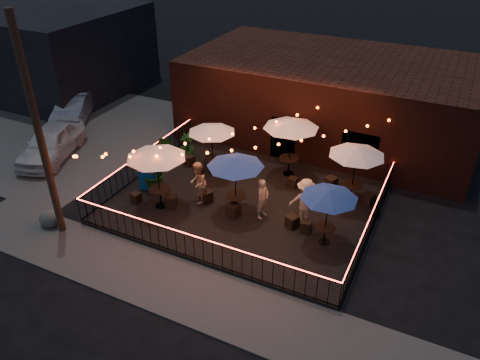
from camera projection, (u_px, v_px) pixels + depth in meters
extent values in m
plane|color=black|center=(222.00, 231.00, 17.50)|extent=(110.00, 110.00, 0.00)
cube|color=black|center=(245.00, 203.00, 19.00)|extent=(10.00, 8.00, 0.15)
cube|color=#484442|center=(175.00, 286.00, 14.99)|extent=(18.00, 2.50, 0.05)
cube|color=#484442|center=(60.00, 130.00, 25.08)|extent=(11.00, 12.00, 0.02)
cube|color=#37170F|center=(331.00, 97.00, 23.77)|extent=(14.00, 8.00, 4.00)
cube|color=black|center=(284.00, 140.00, 21.63)|extent=(1.20, 0.24, 2.20)
cube|color=black|center=(360.00, 145.00, 20.05)|extent=(1.60, 0.24, 1.20)
cube|color=black|center=(39.00, 47.00, 29.88)|extent=(12.00, 9.00, 5.00)
cylinder|color=#312214|center=(39.00, 134.00, 15.46)|extent=(0.26, 0.26, 8.00)
cube|color=black|center=(195.00, 258.00, 15.85)|extent=(10.00, 0.04, 0.04)
cube|color=black|center=(193.00, 237.00, 15.37)|extent=(10.00, 0.04, 0.04)
cube|color=#FF3327|center=(193.00, 236.00, 15.35)|extent=(10.00, 0.03, 0.02)
cube|color=black|center=(144.00, 172.00, 20.80)|extent=(0.04, 8.00, 0.04)
cube|color=black|center=(142.00, 154.00, 20.32)|extent=(0.04, 8.00, 0.04)
cube|color=#FF3327|center=(142.00, 153.00, 20.30)|extent=(0.03, 8.00, 0.02)
cube|color=black|center=(369.00, 233.00, 17.04)|extent=(0.04, 8.00, 0.04)
cube|color=black|center=(373.00, 212.00, 16.56)|extent=(0.04, 8.00, 0.04)
cube|color=#FF3327|center=(373.00, 211.00, 16.54)|extent=(0.03, 8.00, 0.02)
cylinder|color=black|center=(161.00, 205.00, 18.67)|extent=(0.46, 0.46, 0.03)
cylinder|color=black|center=(161.00, 198.00, 18.47)|extent=(0.06, 0.06, 0.76)
cylinder|color=black|center=(160.00, 189.00, 18.27)|extent=(0.84, 0.84, 0.04)
cylinder|color=black|center=(159.00, 179.00, 18.02)|extent=(0.05, 0.05, 2.53)
cone|color=silver|center=(156.00, 153.00, 17.45)|extent=(2.71, 2.71, 0.37)
cylinder|color=black|center=(213.00, 172.00, 20.96)|extent=(0.42, 0.42, 0.03)
cylinder|color=black|center=(213.00, 165.00, 20.79)|extent=(0.06, 0.06, 0.68)
cylinder|color=black|center=(213.00, 158.00, 20.61)|extent=(0.75, 0.75, 0.04)
cylinder|color=black|center=(212.00, 150.00, 20.38)|extent=(0.04, 0.04, 2.26)
cone|color=silver|center=(212.00, 129.00, 19.87)|extent=(2.26, 2.26, 0.33)
cylinder|color=black|center=(236.00, 211.00, 18.34)|extent=(0.43, 0.43, 0.03)
cylinder|color=black|center=(236.00, 204.00, 18.16)|extent=(0.06, 0.06, 0.71)
cylinder|color=black|center=(236.00, 196.00, 17.97)|extent=(0.79, 0.79, 0.04)
cylinder|color=black|center=(236.00, 186.00, 17.73)|extent=(0.04, 0.04, 2.36)
cone|color=navy|center=(236.00, 162.00, 17.20)|extent=(2.84, 2.84, 0.34)
cylinder|color=black|center=(288.00, 174.00, 20.81)|extent=(0.48, 0.48, 0.03)
cylinder|color=black|center=(289.00, 166.00, 20.61)|extent=(0.07, 0.07, 0.78)
cylinder|color=black|center=(289.00, 158.00, 20.40)|extent=(0.87, 0.87, 0.04)
cylinder|color=black|center=(290.00, 148.00, 20.14)|extent=(0.05, 0.05, 2.61)
cone|color=silver|center=(291.00, 124.00, 19.55)|extent=(2.94, 2.94, 0.38)
cylinder|color=black|center=(324.00, 242.00, 16.71)|extent=(0.40, 0.40, 0.03)
cylinder|color=black|center=(325.00, 234.00, 16.54)|extent=(0.05, 0.05, 0.65)
cylinder|color=black|center=(325.00, 227.00, 16.37)|extent=(0.72, 0.72, 0.04)
cylinder|color=black|center=(327.00, 217.00, 16.15)|extent=(0.04, 0.04, 2.17)
cone|color=navy|center=(329.00, 194.00, 15.66)|extent=(2.51, 2.51, 0.32)
cylinder|color=black|center=(350.00, 200.00, 19.01)|extent=(0.44, 0.44, 0.03)
cylinder|color=black|center=(351.00, 192.00, 18.82)|extent=(0.06, 0.06, 0.72)
cylinder|color=black|center=(352.00, 185.00, 18.63)|extent=(0.80, 0.80, 0.04)
cylinder|color=black|center=(354.00, 175.00, 18.39)|extent=(0.04, 0.04, 2.40)
cone|color=silver|center=(357.00, 151.00, 17.85)|extent=(2.56, 2.56, 0.35)
cube|color=black|center=(136.00, 197.00, 18.81)|extent=(0.41, 0.41, 0.41)
cube|color=black|center=(171.00, 201.00, 18.50)|extent=(0.55, 0.55, 0.49)
cube|color=black|center=(189.00, 161.00, 21.39)|extent=(0.46, 0.46, 0.45)
cube|color=black|center=(209.00, 166.00, 21.01)|extent=(0.44, 0.44, 0.41)
cube|color=black|center=(206.00, 196.00, 18.81)|extent=(0.54, 0.54, 0.49)
cube|color=black|center=(233.00, 210.00, 17.96)|extent=(0.49, 0.49, 0.51)
cube|color=black|center=(249.00, 170.00, 20.65)|extent=(0.44, 0.44, 0.47)
cube|color=black|center=(293.00, 182.00, 19.78)|extent=(0.38, 0.38, 0.44)
cube|color=black|center=(292.00, 221.00, 17.37)|extent=(0.52, 0.52, 0.47)
cube|color=black|center=(306.00, 226.00, 17.14)|extent=(0.43, 0.43, 0.44)
cube|color=black|center=(331.00, 183.00, 19.67)|extent=(0.57, 0.57, 0.51)
cube|color=black|center=(369.00, 199.00, 18.68)|extent=(0.51, 0.51, 0.46)
imported|color=#D5AE87|center=(263.00, 199.00, 17.62)|extent=(0.51, 0.67, 1.64)
imported|color=tan|center=(198.00, 183.00, 18.47)|extent=(0.95, 1.05, 1.77)
imported|color=beige|center=(305.00, 201.00, 17.27)|extent=(1.30, 0.88, 1.85)
imported|color=#163711|center=(154.00, 173.00, 19.44)|extent=(1.65, 1.55, 1.48)
imported|color=#134014|center=(166.00, 150.00, 21.24)|extent=(0.93, 0.81, 1.46)
imported|color=#0F3F12|center=(187.00, 146.00, 21.78)|extent=(0.79, 0.79, 1.23)
cube|color=#094CA5|center=(149.00, 178.00, 19.60)|extent=(0.76, 0.61, 0.90)
cube|color=silver|center=(148.00, 169.00, 19.36)|extent=(0.81, 0.66, 0.06)
ellipsoid|color=#4A4B45|center=(50.00, 218.00, 17.61)|extent=(0.95, 0.83, 0.69)
imported|color=silver|center=(51.00, 143.00, 22.10)|extent=(3.15, 4.82, 1.53)
imported|color=#9C9BA2|center=(74.00, 108.00, 25.89)|extent=(3.36, 4.58, 1.44)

